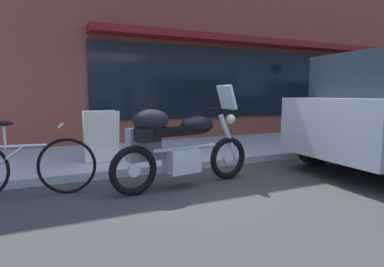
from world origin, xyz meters
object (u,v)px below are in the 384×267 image
at_px(parking_sign_pole, 380,86).
at_px(parked_bicycle, 23,166).
at_px(touring_motorcycle, 175,144).
at_px(sandwich_board_sign, 101,136).

bearing_deg(parking_sign_pole, parked_bicycle, -172.03).
xyz_separation_m(touring_motorcycle, parked_bicycle, (-1.85, 0.40, -0.21)).
relative_size(parked_bicycle, parking_sign_pole, 0.76).
xyz_separation_m(parked_bicycle, sandwich_board_sign, (1.14, 1.15, 0.17)).
bearing_deg(touring_motorcycle, parking_sign_pole, 13.78).
xyz_separation_m(sandwich_board_sign, parking_sign_pole, (6.97, -0.02, 0.90)).
height_order(parked_bicycle, parking_sign_pole, parking_sign_pole).
distance_m(touring_motorcycle, parking_sign_pole, 6.51).
bearing_deg(parked_bicycle, sandwich_board_sign, 45.26).
distance_m(parked_bicycle, parking_sign_pole, 8.26).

